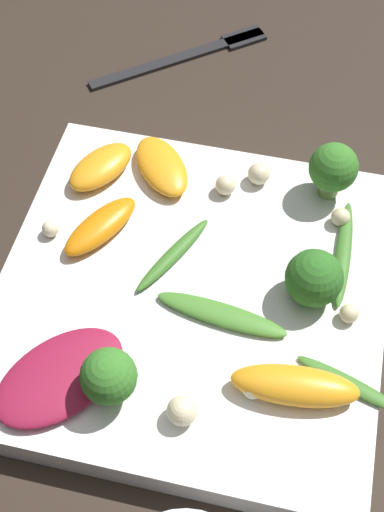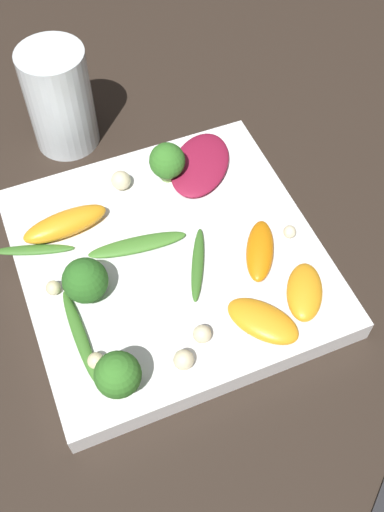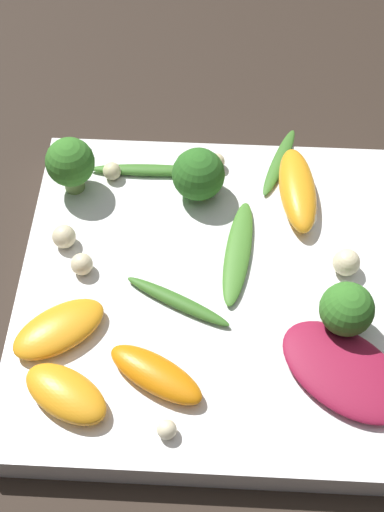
% 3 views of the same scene
% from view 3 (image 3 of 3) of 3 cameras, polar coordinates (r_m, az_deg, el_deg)
% --- Properties ---
extents(ground_plane, '(2.40, 2.40, 0.00)m').
position_cam_3_polar(ground_plane, '(0.51, 1.15, -3.67)').
color(ground_plane, '#2D231C').
extents(plate, '(0.26, 0.26, 0.02)m').
position_cam_3_polar(plate, '(0.50, 1.17, -2.94)').
color(plate, white).
rests_on(plate, ground_plane).
extents(radicchio_leaf_0, '(0.10, 0.10, 0.01)m').
position_cam_3_polar(radicchio_leaf_0, '(0.46, 11.71, -8.97)').
color(radicchio_leaf_0, maroon).
rests_on(radicchio_leaf_0, plate).
extents(orange_segment_0, '(0.06, 0.07, 0.01)m').
position_cam_3_polar(orange_segment_0, '(0.47, -10.98, -5.73)').
color(orange_segment_0, orange).
rests_on(orange_segment_0, plate).
extents(orange_segment_1, '(0.05, 0.07, 0.01)m').
position_cam_3_polar(orange_segment_1, '(0.45, -3.33, -9.41)').
color(orange_segment_1, orange).
rests_on(orange_segment_1, plate).
extents(orange_segment_2, '(0.06, 0.07, 0.02)m').
position_cam_3_polar(orange_segment_2, '(0.45, -10.48, -10.76)').
color(orange_segment_2, orange).
rests_on(orange_segment_2, plate).
extents(orange_segment_3, '(0.08, 0.03, 0.02)m').
position_cam_3_polar(orange_segment_3, '(0.53, 8.09, 5.30)').
color(orange_segment_3, orange).
rests_on(orange_segment_3, plate).
extents(broccoli_floret_0, '(0.04, 0.04, 0.05)m').
position_cam_3_polar(broccoli_floret_0, '(0.53, -10.05, 7.32)').
color(broccoli_floret_0, '#7A9E51').
rests_on(broccoli_floret_0, plate).
extents(broccoli_floret_1, '(0.04, 0.04, 0.04)m').
position_cam_3_polar(broccoli_floret_1, '(0.52, 0.16, 6.53)').
color(broccoli_floret_1, '#84AD5B').
rests_on(broccoli_floret_1, plate).
extents(broccoli_floret_2, '(0.03, 0.03, 0.04)m').
position_cam_3_polar(broccoli_floret_2, '(0.46, 11.87, -4.22)').
color(broccoli_floret_2, '#84AD5B').
rests_on(broccoli_floret_2, plate).
extents(arugula_sprig_0, '(0.09, 0.03, 0.01)m').
position_cam_3_polar(arugula_sprig_0, '(0.50, 3.33, 0.33)').
color(arugula_sprig_0, '#47842D').
rests_on(arugula_sprig_0, plate).
extents(arugula_sprig_1, '(0.04, 0.07, 0.01)m').
position_cam_3_polar(arugula_sprig_1, '(0.48, -1.56, -3.62)').
color(arugula_sprig_1, '#3D7528').
rests_on(arugula_sprig_1, plate).
extents(arugula_sprig_2, '(0.07, 0.03, 0.00)m').
position_cam_3_polar(arugula_sprig_2, '(0.56, 6.67, 7.51)').
color(arugula_sprig_2, '#3D7528').
rests_on(arugula_sprig_2, plate).
extents(arugula_sprig_3, '(0.01, 0.09, 0.01)m').
position_cam_3_polar(arugula_sprig_3, '(0.55, -3.73, 6.88)').
color(arugula_sprig_3, '#3D7528').
rests_on(arugula_sprig_3, plate).
extents(macadamia_nut_0, '(0.01, 0.01, 0.01)m').
position_cam_3_polar(macadamia_nut_0, '(0.52, 8.78, 3.05)').
color(macadamia_nut_0, beige).
rests_on(macadamia_nut_0, plate).
extents(macadamia_nut_1, '(0.01, 0.01, 0.01)m').
position_cam_3_polar(macadamia_nut_1, '(0.55, -6.77, 6.77)').
color(macadamia_nut_1, beige).
rests_on(macadamia_nut_1, plate).
extents(macadamia_nut_2, '(0.02, 0.02, 0.02)m').
position_cam_3_polar(macadamia_nut_2, '(0.49, -9.18, -0.63)').
color(macadamia_nut_2, beige).
rests_on(macadamia_nut_2, plate).
extents(macadamia_nut_3, '(0.01, 0.01, 0.01)m').
position_cam_3_polar(macadamia_nut_3, '(0.43, -2.47, -13.68)').
color(macadamia_nut_3, beige).
rests_on(macadamia_nut_3, plate).
extents(macadamia_nut_4, '(0.02, 0.02, 0.02)m').
position_cam_3_polar(macadamia_nut_4, '(0.50, 11.88, -0.49)').
color(macadamia_nut_4, beige).
rests_on(macadamia_nut_4, plate).
extents(macadamia_nut_5, '(0.01, 0.01, 0.01)m').
position_cam_3_polar(macadamia_nut_5, '(0.55, 1.18, 7.58)').
color(macadamia_nut_5, beige).
rests_on(macadamia_nut_5, plate).
extents(macadamia_nut_6, '(0.02, 0.02, 0.02)m').
position_cam_3_polar(macadamia_nut_6, '(0.51, -10.56, 1.56)').
color(macadamia_nut_6, beige).
rests_on(macadamia_nut_6, plate).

